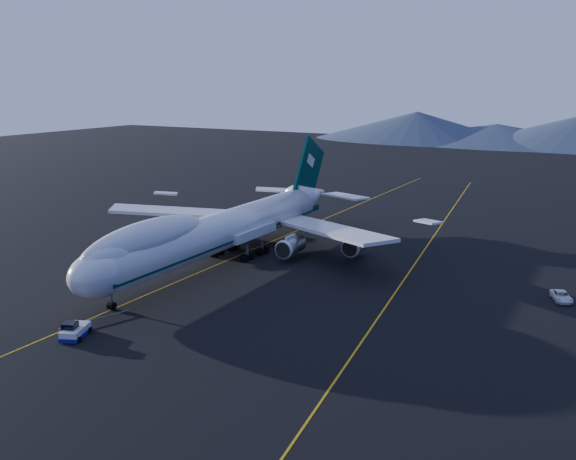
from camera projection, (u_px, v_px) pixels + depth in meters
The scene contains 6 objects.
ground at pixel (223, 262), 110.32m from camera, with size 500.00×500.00×0.00m, color black.
taxiway_line_main at pixel (223, 262), 110.32m from camera, with size 0.25×220.00×0.01m, color #CA970B.
taxiway_line_side at pixel (409, 272), 104.65m from camera, with size 0.25×200.00×0.01m, color #CA970B.
boeing_747 at pixel (222, 230), 109.02m from camera, with size 59.62×72.43×19.37m.
pushback_tug at pixel (76, 332), 78.36m from camera, with size 3.86×5.11×1.99m.
service_van at pixel (561, 296), 91.12m from camera, with size 2.28×4.94×1.37m, color silver.
Camera 1 is at (61.38, -87.26, 30.79)m, focal length 40.00 mm.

